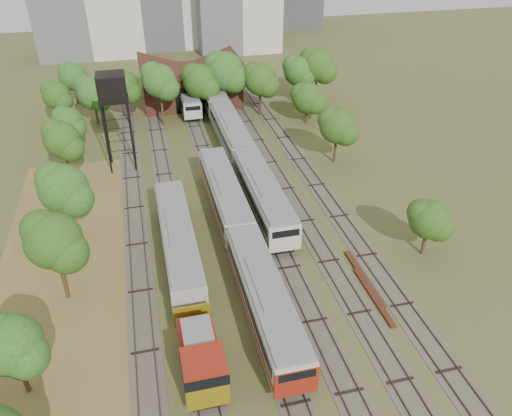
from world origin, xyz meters
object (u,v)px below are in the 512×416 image
object	(u,v)px
railcar_green_set	(232,134)
water_tower	(112,90)
railcar_red_set	(242,240)
shunter_locomotive	(201,361)

from	to	relation	value
railcar_green_set	water_tower	size ratio (longest dim) A/B	4.24
railcar_red_set	shunter_locomotive	world-z (taller)	shunter_locomotive
railcar_green_set	shunter_locomotive	xyz separation A→B (m)	(-10.00, -38.36, -0.22)
railcar_red_set	water_tower	distance (m)	26.46
railcar_red_set	water_tower	world-z (taller)	water_tower
railcar_green_set	water_tower	bearing A→B (deg)	-172.03
railcar_red_set	shunter_locomotive	size ratio (longest dim) A/B	4.27
railcar_red_set	railcar_green_set	bearing A→B (deg)	80.81
water_tower	railcar_green_set	bearing A→B (deg)	7.97
railcar_red_set	railcar_green_set	world-z (taller)	railcar_green_set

